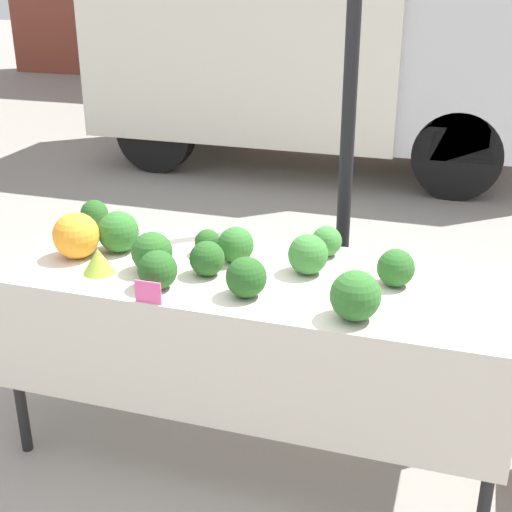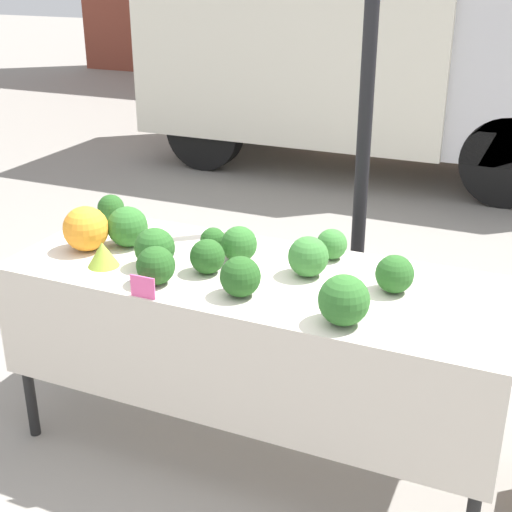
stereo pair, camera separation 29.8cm
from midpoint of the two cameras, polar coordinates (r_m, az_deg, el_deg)
The scene contains 20 objects.
ground_plane at distance 3.47m, azimuth 2.54°, elevation -15.01°, with size 40.00×40.00×0.00m, color gray.
tent_pole at distance 3.53m, azimuth 11.10°, elevation 9.64°, with size 0.07×0.07×2.69m.
parked_truck at distance 7.72m, azimuth 9.42°, elevation 17.04°, with size 4.66×1.86×2.59m.
market_table at distance 3.00m, azimuth 2.32°, elevation -3.93°, with size 2.15×0.80×0.89m.
orange_cauliflower at distance 3.27m, azimuth -10.95°, elevation 2.11°, with size 0.21×0.21×0.21m.
romanesco_head at distance 3.10m, azimuth -9.50°, elevation 0.08°, with size 0.14×0.14×0.11m.
broccoli_head_0 at distance 3.16m, azimuth 8.77°, elevation 0.89°, with size 0.14×0.14×0.14m.
broccoli_head_1 at distance 2.90m, azimuth 13.94°, elevation -1.48°, with size 0.15×0.15×0.15m.
broccoli_head_2 at distance 2.89m, azimuth -5.13°, elevation -0.83°, with size 0.16×0.16×0.16m.
broccoli_head_3 at distance 2.75m, azimuth 10.59°, elevation -3.01°, with size 0.11×0.11×0.11m.
broccoli_head_4 at distance 2.98m, azimuth -1.07°, elevation -0.09°, with size 0.15×0.15×0.15m.
broccoli_head_5 at distance 3.20m, azimuth -0.80°, elevation 1.21°, with size 0.12×0.12×0.12m.
broccoli_head_6 at distance 3.29m, azimuth -7.72°, elevation 2.29°, with size 0.19×0.19×0.19m.
broccoli_head_7 at distance 3.10m, azimuth 1.39°, elevation 0.90°, with size 0.16×0.16×0.16m.
broccoli_head_8 at distance 2.78m, azimuth 1.80°, elevation -1.73°, with size 0.16×0.16×0.16m.
broccoli_head_9 at distance 3.63m, azimuth -9.25°, elevation 3.79°, with size 0.13×0.13×0.13m.
broccoli_head_10 at distance 2.98m, azimuth 7.07°, elevation -0.11°, with size 0.17×0.17×0.17m.
broccoli_head_11 at distance 3.05m, azimuth -5.36°, elevation 0.59°, with size 0.18×0.18×0.18m.
broccoli_head_12 at distance 2.61m, azimuth 10.32°, elevation -3.58°, with size 0.19×0.19×0.19m.
price_sign at distance 2.79m, azimuth -6.06°, elevation -2.56°, with size 0.11×0.01×0.09m.
Camera 2 is at (1.10, -2.51, 2.14)m, focal length 50.00 mm.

